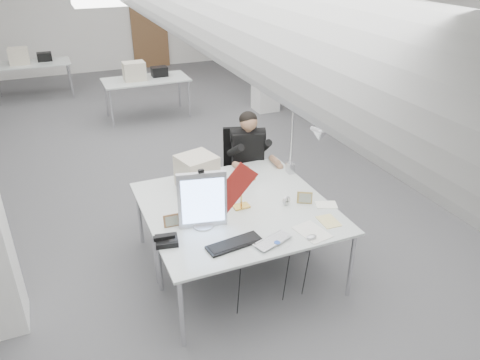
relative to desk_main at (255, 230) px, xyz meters
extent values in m
cube|color=#4C4C4E|center=(0.00, 2.50, -0.75)|extent=(10.00, 14.00, 0.02)
cube|color=silver|center=(0.00, 9.51, 0.86)|extent=(10.00, 0.02, 3.20)
cube|color=silver|center=(5.01, 2.50, 0.86)|extent=(0.02, 14.00, 3.20)
cube|color=white|center=(2.50, 5.00, 0.86)|extent=(0.45, 0.45, 3.20)
cube|color=brown|center=(1.20, 9.44, 0.31)|extent=(0.95, 0.08, 2.10)
cube|color=silver|center=(0.00, 0.00, 0.00)|extent=(1.80, 0.90, 0.02)
cube|color=silver|center=(0.00, 0.90, 0.00)|extent=(1.80, 0.90, 0.02)
cube|color=silver|center=(0.20, 5.50, 0.00)|extent=(1.60, 0.80, 0.02)
cube|color=silver|center=(-1.80, 7.70, 0.00)|extent=(1.60, 0.80, 0.02)
cube|color=#B0AFB4|center=(-0.42, 0.24, 0.29)|extent=(0.45, 0.14, 0.56)
cube|color=maroon|center=(-0.15, 0.20, 0.35)|extent=(0.51, 0.06, 0.55)
cube|color=black|center=(-0.27, -0.16, 0.02)|extent=(0.52, 0.23, 0.02)
imported|color=silver|center=(0.07, -0.31, 0.03)|extent=(0.42, 0.35, 0.03)
ellipsoid|color=silver|center=(0.40, -0.34, 0.03)|extent=(0.11, 0.08, 0.04)
cube|color=black|center=(-0.81, 0.10, 0.04)|extent=(0.23, 0.21, 0.05)
cube|color=#93653F|center=(-0.69, 0.35, 0.07)|extent=(0.15, 0.04, 0.12)
cube|color=#AC8F4A|center=(0.66, 0.24, 0.07)|extent=(0.15, 0.11, 0.12)
cylinder|color=silver|center=(0.47, 0.29, 0.06)|extent=(0.09, 0.05, 0.09)
cube|color=white|center=(0.46, -0.25, 0.02)|extent=(0.28, 0.36, 0.01)
cube|color=#E3D387|center=(0.70, -0.15, 0.02)|extent=(0.18, 0.24, 0.01)
cube|color=white|center=(0.84, 0.12, 0.02)|extent=(0.25, 0.21, 0.01)
cube|color=beige|center=(-0.23, 1.01, 0.19)|extent=(0.45, 0.44, 0.35)
camera|label=1|loc=(-1.53, -3.29, 2.41)|focal=35.00mm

